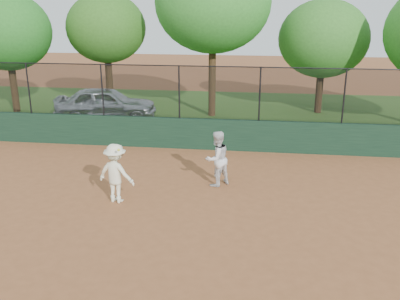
# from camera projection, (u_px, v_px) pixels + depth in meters

# --- Properties ---
(ground) EXTENTS (80.00, 80.00, 0.00)m
(ground) POSITION_uv_depth(u_px,v_px,m) (159.00, 218.00, 11.65)
(ground) COLOR brown
(ground) RESTS_ON ground
(back_wall) EXTENTS (26.00, 0.20, 1.20)m
(back_wall) POSITION_uv_depth(u_px,v_px,m) (193.00, 134.00, 17.11)
(back_wall) COLOR #183521
(back_wall) RESTS_ON ground
(grass_strip) EXTENTS (36.00, 12.00, 0.01)m
(grass_strip) POSITION_uv_depth(u_px,v_px,m) (210.00, 113.00, 22.95)
(grass_strip) COLOR #2A4F18
(grass_strip) RESTS_ON ground
(parked_car) EXTENTS (5.02, 2.72, 1.62)m
(parked_car) POSITION_uv_depth(u_px,v_px,m) (106.00, 104.00, 21.27)
(parked_car) COLOR #ADB3B7
(parked_car) RESTS_ON ground
(player_second) EXTENTS (1.05, 1.05, 1.72)m
(player_second) POSITION_uv_depth(u_px,v_px,m) (217.00, 159.00, 13.54)
(player_second) COLOR silver
(player_second) RESTS_ON ground
(player_main) EXTENTS (1.22, 0.88, 1.71)m
(player_main) POSITION_uv_depth(u_px,v_px,m) (116.00, 173.00, 12.40)
(player_main) COLOR white
(player_main) RESTS_ON ground
(fence_assembly) EXTENTS (26.00, 0.06, 2.00)m
(fence_assembly) POSITION_uv_depth(u_px,v_px,m) (192.00, 91.00, 16.61)
(fence_assembly) COLOR black
(fence_assembly) RESTS_ON back_wall
(tree_0) EXTENTS (4.45, 4.04, 5.98)m
(tree_0) POSITION_uv_depth(u_px,v_px,m) (7.00, 32.00, 22.08)
(tree_0) COLOR #402B17
(tree_0) RESTS_ON ground
(tree_1) EXTENTS (4.08, 3.71, 5.95)m
(tree_1) POSITION_uv_depth(u_px,v_px,m) (106.00, 28.00, 22.73)
(tree_1) COLOR #3C2814
(tree_1) RESTS_ON ground
(tree_2) EXTENTS (5.46, 4.97, 7.79)m
(tree_2) POSITION_uv_depth(u_px,v_px,m) (213.00, 3.00, 20.79)
(tree_2) COLOR #462E19
(tree_2) RESTS_ON ground
(tree_3) EXTENTS (4.43, 4.02, 5.63)m
(tree_3) POSITION_uv_depth(u_px,v_px,m) (324.00, 39.00, 21.94)
(tree_3) COLOR #3A2513
(tree_3) RESTS_ON ground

